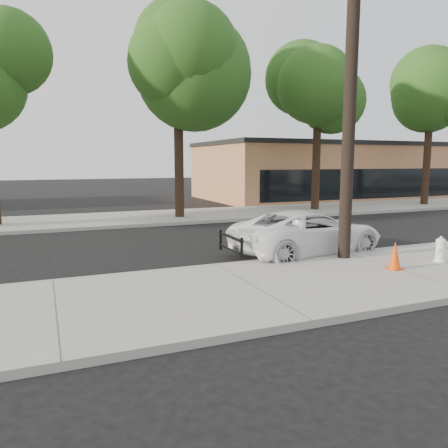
{
  "coord_description": "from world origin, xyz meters",
  "views": [
    {
      "loc": [
        -4.1,
        -12.46,
        2.82
      ],
      "look_at": [
        0.74,
        -0.82,
        1.0
      ],
      "focal_mm": 35.0,
      "sensor_mm": 36.0,
      "label": 1
    }
  ],
  "objects_px": {
    "police_cruiser": "(308,232)",
    "fire_hydrant": "(440,250)",
    "traffic_cone": "(395,256)",
    "utility_pole": "(350,90)"
  },
  "relations": [
    {
      "from": "utility_pole",
      "to": "traffic_cone",
      "type": "height_order",
      "value": "utility_pole"
    },
    {
      "from": "traffic_cone",
      "to": "police_cruiser",
      "type": "bearing_deg",
      "value": 101.75
    },
    {
      "from": "fire_hydrant",
      "to": "utility_pole",
      "type": "bearing_deg",
      "value": 129.08
    },
    {
      "from": "utility_pole",
      "to": "police_cruiser",
      "type": "relative_size",
      "value": 1.85
    },
    {
      "from": "police_cruiser",
      "to": "fire_hydrant",
      "type": "xyz_separation_m",
      "value": [
        2.34,
        -2.79,
        -0.21
      ]
    },
    {
      "from": "police_cruiser",
      "to": "fire_hydrant",
      "type": "distance_m",
      "value": 3.65
    },
    {
      "from": "fire_hydrant",
      "to": "traffic_cone",
      "type": "relative_size",
      "value": 0.93
    },
    {
      "from": "police_cruiser",
      "to": "fire_hydrant",
      "type": "relative_size",
      "value": 7.48
    },
    {
      "from": "police_cruiser",
      "to": "fire_hydrant",
      "type": "bearing_deg",
      "value": -147.88
    },
    {
      "from": "utility_pole",
      "to": "fire_hydrant",
      "type": "xyz_separation_m",
      "value": [
        2.03,
        -1.43,
        -4.23
      ]
    }
  ]
}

